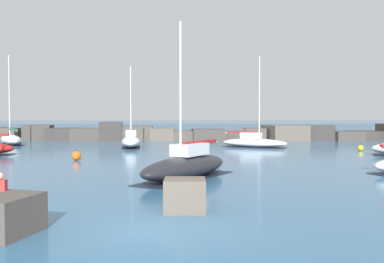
{
  "coord_description": "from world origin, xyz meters",
  "views": [
    {
      "loc": [
        0.82,
        -12.48,
        3.4
      ],
      "look_at": [
        1.3,
        29.97,
        1.82
      ],
      "focal_mm": 40.0,
      "sensor_mm": 36.0,
      "label": 1
    }
  ],
  "objects_px": {
    "mooring_buoy_orange_near": "(361,148)",
    "person_on_rocks": "(0,197)",
    "sailboat_moored_2": "(131,141)",
    "sailboat_moored_6": "(11,139)",
    "mooring_buoy_far_side": "(76,156)",
    "sailboat_moored_5": "(254,142)",
    "sailboat_moored_1": "(187,165)"
  },
  "relations": [
    {
      "from": "mooring_buoy_far_side",
      "to": "person_on_rocks",
      "type": "height_order",
      "value": "person_on_rocks"
    },
    {
      "from": "sailboat_moored_1",
      "to": "mooring_buoy_far_side",
      "type": "height_order",
      "value": "sailboat_moored_1"
    },
    {
      "from": "mooring_buoy_orange_near",
      "to": "sailboat_moored_6",
      "type": "bearing_deg",
      "value": 166.12
    },
    {
      "from": "person_on_rocks",
      "to": "sailboat_moored_1",
      "type": "bearing_deg",
      "value": 61.0
    },
    {
      "from": "sailboat_moored_1",
      "to": "mooring_buoy_orange_near",
      "type": "relative_size",
      "value": 11.22
    },
    {
      "from": "mooring_buoy_far_side",
      "to": "sailboat_moored_6",
      "type": "bearing_deg",
      "value": 124.62
    },
    {
      "from": "sailboat_moored_2",
      "to": "mooring_buoy_orange_near",
      "type": "bearing_deg",
      "value": -11.85
    },
    {
      "from": "sailboat_moored_1",
      "to": "mooring_buoy_far_side",
      "type": "distance_m",
      "value": 12.57
    },
    {
      "from": "mooring_buoy_orange_near",
      "to": "sailboat_moored_2",
      "type": "bearing_deg",
      "value": 168.15
    },
    {
      "from": "mooring_buoy_orange_near",
      "to": "person_on_rocks",
      "type": "height_order",
      "value": "person_on_rocks"
    },
    {
      "from": "sailboat_moored_2",
      "to": "mooring_buoy_far_side",
      "type": "distance_m",
      "value": 13.43
    },
    {
      "from": "mooring_buoy_orange_near",
      "to": "person_on_rocks",
      "type": "relative_size",
      "value": 0.44
    },
    {
      "from": "sailboat_moored_6",
      "to": "mooring_buoy_far_side",
      "type": "distance_m",
      "value": 21.47
    },
    {
      "from": "sailboat_moored_5",
      "to": "mooring_buoy_orange_near",
      "type": "height_order",
      "value": "sailboat_moored_5"
    },
    {
      "from": "sailboat_moored_6",
      "to": "mooring_buoy_far_side",
      "type": "height_order",
      "value": "sailboat_moored_6"
    },
    {
      "from": "sailboat_moored_5",
      "to": "person_on_rocks",
      "type": "relative_size",
      "value": 5.75
    },
    {
      "from": "sailboat_moored_2",
      "to": "sailboat_moored_5",
      "type": "xyz_separation_m",
      "value": [
        13.18,
        0.06,
        -0.12
      ]
    },
    {
      "from": "sailboat_moored_1",
      "to": "person_on_rocks",
      "type": "height_order",
      "value": "sailboat_moored_1"
    },
    {
      "from": "sailboat_moored_2",
      "to": "sailboat_moored_5",
      "type": "relative_size",
      "value": 0.88
    },
    {
      "from": "sailboat_moored_2",
      "to": "mooring_buoy_far_side",
      "type": "height_order",
      "value": "sailboat_moored_2"
    },
    {
      "from": "sailboat_moored_5",
      "to": "mooring_buoy_orange_near",
      "type": "relative_size",
      "value": 13.03
    },
    {
      "from": "mooring_buoy_orange_near",
      "to": "mooring_buoy_far_side",
      "type": "distance_m",
      "value": 26.53
    },
    {
      "from": "mooring_buoy_orange_near",
      "to": "person_on_rocks",
      "type": "xyz_separation_m",
      "value": [
        -22.39,
        -27.96,
        0.67
      ]
    },
    {
      "from": "person_on_rocks",
      "to": "mooring_buoy_orange_near",
      "type": "bearing_deg",
      "value": 51.32
    },
    {
      "from": "sailboat_moored_1",
      "to": "mooring_buoy_orange_near",
      "type": "distance_m",
      "value": 24.45
    },
    {
      "from": "sailboat_moored_6",
      "to": "mooring_buoy_orange_near",
      "type": "relative_size",
      "value": 14.09
    },
    {
      "from": "sailboat_moored_2",
      "to": "person_on_rocks",
      "type": "height_order",
      "value": "sailboat_moored_2"
    },
    {
      "from": "sailboat_moored_1",
      "to": "sailboat_moored_5",
      "type": "bearing_deg",
      "value": 72.34
    },
    {
      "from": "sailboat_moored_5",
      "to": "mooring_buoy_orange_near",
      "type": "distance_m",
      "value": 10.71
    },
    {
      "from": "sailboat_moored_5",
      "to": "mooring_buoy_far_side",
      "type": "bearing_deg",
      "value": -139.6
    },
    {
      "from": "sailboat_moored_2",
      "to": "mooring_buoy_orange_near",
      "type": "distance_m",
      "value": 23.23
    },
    {
      "from": "sailboat_moored_6",
      "to": "mooring_buoy_far_side",
      "type": "xyz_separation_m",
      "value": [
        12.2,
        -17.67,
        -0.27
      ]
    }
  ]
}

